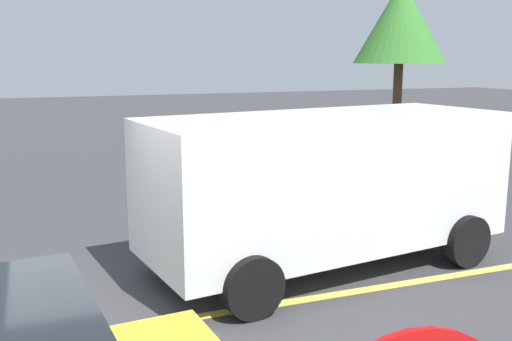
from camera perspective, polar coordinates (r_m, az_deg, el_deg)
name	(u,v)px	position (r m, az deg, el deg)	size (l,w,h in m)	color
ground_plane	(134,328)	(6.99, -11.71, -14.68)	(80.00, 80.00, 0.00)	#38383A
lane_marking_centre	(365,290)	(7.96, 10.55, -11.30)	(28.00, 0.16, 0.01)	#E0D14C
white_van	(325,181)	(8.39, 6.73, -0.99)	(5.43, 2.86, 2.20)	white
tree_left_verge	(401,23)	(17.52, 13.83, 13.74)	(2.59, 2.59, 5.11)	#513823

